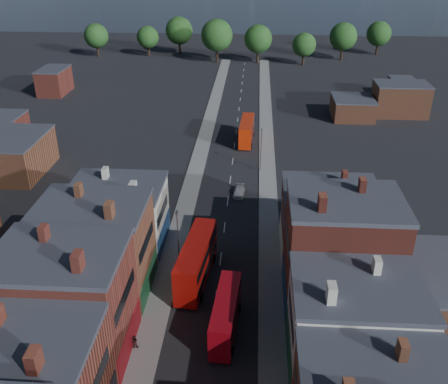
# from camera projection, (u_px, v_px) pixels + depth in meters

# --- Properties ---
(pavement_west) EXTENTS (3.00, 200.00, 0.12)m
(pavement_west) POSITION_uv_depth(u_px,v_px,m) (189.00, 194.00, 82.02)
(pavement_west) COLOR gray
(pavement_west) RESTS_ON ground
(pavement_east) EXTENTS (3.00, 200.00, 0.12)m
(pavement_east) POSITION_uv_depth(u_px,v_px,m) (268.00, 197.00, 81.27)
(pavement_east) COLOR gray
(pavement_east) RESTS_ON ground
(lamp_post_2) EXTENTS (0.25, 0.70, 8.12)m
(lamp_post_2) POSITION_uv_depth(u_px,v_px,m) (178.00, 235.00, 62.08)
(lamp_post_2) COLOR slate
(lamp_post_2) RESTS_ON ground
(lamp_post_3) EXTENTS (0.25, 0.70, 8.12)m
(lamp_post_3) POSITION_uv_depth(u_px,v_px,m) (261.00, 147.00, 88.09)
(lamp_post_3) COLOR slate
(lamp_post_3) RESTS_ON ground
(bus_0) EXTENTS (4.08, 12.40, 5.26)m
(bus_0) POSITION_uv_depth(u_px,v_px,m) (196.00, 260.00, 60.55)
(bus_0) COLOR #AD0F09
(bus_0) RESTS_ON ground
(bus_1) EXTENTS (3.05, 10.09, 4.30)m
(bus_1) POSITION_uv_depth(u_px,v_px,m) (226.00, 314.00, 52.73)
(bus_1) COLOR #A40913
(bus_1) RESTS_ON ground
(bus_2) EXTENTS (3.10, 10.77, 4.61)m
(bus_2) POSITION_uv_depth(u_px,v_px,m) (247.00, 131.00, 101.77)
(bus_2) COLOR red
(bus_2) RESTS_ON ground
(car_2) EXTENTS (2.25, 4.35, 1.17)m
(car_2) POSITION_uv_depth(u_px,v_px,m) (195.00, 256.00, 65.30)
(car_2) COLOR black
(car_2) RESTS_ON ground
(car_3) EXTENTS (1.89, 4.24, 1.21)m
(car_3) POSITION_uv_depth(u_px,v_px,m) (239.00, 192.00, 81.61)
(car_3) COLOR silver
(car_3) RESTS_ON ground
(ped_1) EXTENTS (0.80, 0.52, 1.53)m
(ped_1) POSITION_uv_depth(u_px,v_px,m) (134.00, 342.00, 51.12)
(ped_1) COLOR #381617
(ped_1) RESTS_ON pavement_west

